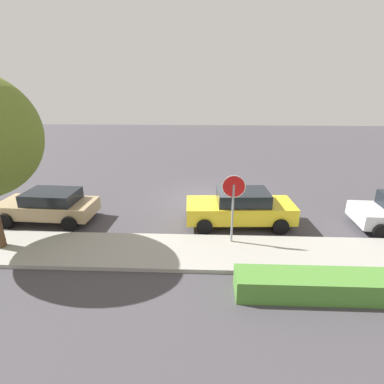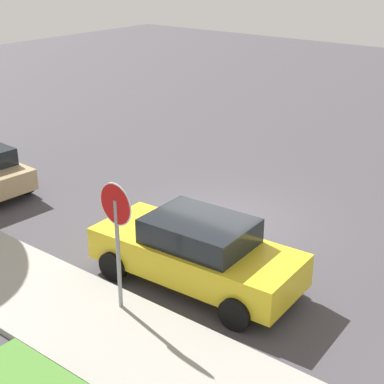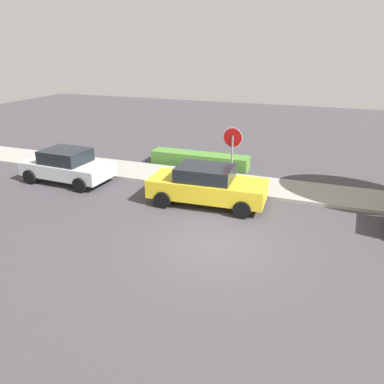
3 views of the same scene
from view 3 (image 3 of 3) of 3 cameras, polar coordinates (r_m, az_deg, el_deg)
The scene contains 6 objects.
ground_plane at distance 11.73m, azimuth 3.77°, elevation -7.77°, with size 60.00×60.00×0.00m, color #423F44.
sidewalk_curb at distance 16.35m, azimuth 9.21°, elevation 0.96°, with size 32.00×2.33×0.14m, color #9E9B93.
stop_sign at distance 15.33m, azimuth 6.16°, elevation 6.73°, with size 0.81×0.08×2.68m.
parked_car_yellow at distance 14.21m, azimuth 2.29°, elevation 1.05°, with size 4.50×2.13×1.51m.
parked_car_silver at distance 17.53m, azimuth -18.50°, elevation 3.84°, with size 4.05×2.14×1.47m.
front_yard_hedge at distance 18.95m, azimuth 1.15°, elevation 4.94°, with size 5.00×0.96×0.67m.
Camera 3 is at (2.89, -9.83, 5.72)m, focal length 35.00 mm.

